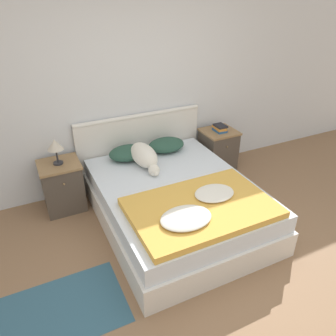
# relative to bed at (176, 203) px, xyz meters

# --- Properties ---
(ground_plane) EXTENTS (16.00, 16.00, 0.00)m
(ground_plane) POSITION_rel_bed_xyz_m (-0.09, -1.01, -0.24)
(ground_plane) COLOR #896647
(wall_back) EXTENTS (9.00, 0.06, 2.55)m
(wall_back) POSITION_rel_bed_xyz_m (-0.09, 1.12, 1.03)
(wall_back) COLOR silver
(wall_back) RESTS_ON ground_plane
(bed) EXTENTS (1.61, 2.04, 0.49)m
(bed) POSITION_rel_bed_xyz_m (0.00, 0.00, 0.00)
(bed) COLOR silver
(bed) RESTS_ON ground_plane
(headboard) EXTENTS (1.69, 0.06, 0.95)m
(headboard) POSITION_rel_bed_xyz_m (0.00, 1.04, 0.25)
(headboard) COLOR silver
(headboard) RESTS_ON ground_plane
(nightstand_left) EXTENTS (0.46, 0.44, 0.60)m
(nightstand_left) POSITION_rel_bed_xyz_m (-1.09, 0.81, 0.06)
(nightstand_left) COLOR #4C4238
(nightstand_left) RESTS_ON ground_plane
(nightstand_right) EXTENTS (0.46, 0.44, 0.60)m
(nightstand_right) POSITION_rel_bed_xyz_m (1.09, 0.81, 0.06)
(nightstand_right) COLOR #4C4238
(nightstand_right) RESTS_ON ground_plane
(pillow_left) EXTENTS (0.47, 0.36, 0.16)m
(pillow_left) POSITION_rel_bed_xyz_m (-0.26, 0.79, 0.33)
(pillow_left) COLOR #284C3D
(pillow_left) RESTS_ON bed
(pillow_right) EXTENTS (0.47, 0.36, 0.16)m
(pillow_right) POSITION_rel_bed_xyz_m (0.26, 0.79, 0.33)
(pillow_right) COLOR #284C3D
(pillow_right) RESTS_ON bed
(quilt) EXTENTS (1.36, 0.91, 0.12)m
(quilt) POSITION_rel_bed_xyz_m (-0.01, -0.53, 0.29)
(quilt) COLOR gold
(quilt) RESTS_ON bed
(dog) EXTENTS (0.27, 0.74, 0.24)m
(dog) POSITION_rel_bed_xyz_m (-0.13, 0.57, 0.36)
(dog) COLOR silver
(dog) RESTS_ON bed
(book_stack) EXTENTS (0.16, 0.22, 0.08)m
(book_stack) POSITION_rel_bed_xyz_m (1.09, 0.81, 0.41)
(book_stack) COLOR #285689
(book_stack) RESTS_ON nightstand_right
(table_lamp) EXTENTS (0.18, 0.18, 0.30)m
(table_lamp) POSITION_rel_bed_xyz_m (-1.09, 0.81, 0.59)
(table_lamp) COLOR #2D2D33
(table_lamp) RESTS_ON nightstand_left
(rug) EXTENTS (1.09, 0.72, 0.00)m
(rug) POSITION_rel_bed_xyz_m (-1.43, -0.66, -0.24)
(rug) COLOR #335B70
(rug) RESTS_ON ground_plane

